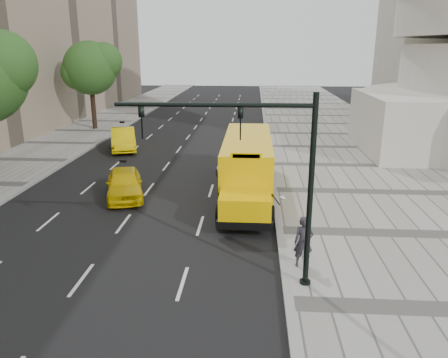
# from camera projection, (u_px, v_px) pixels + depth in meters

# --- Properties ---
(ground) EXTENTS (140.00, 140.00, 0.00)m
(ground) POSITION_uv_depth(u_px,v_px,m) (167.00, 190.00, 24.45)
(ground) COLOR black
(ground) RESTS_ON ground
(sidewalk_museum) EXTENTS (12.00, 140.00, 0.15)m
(sidewalk_museum) POSITION_uv_depth(u_px,v_px,m) (385.00, 193.00, 23.65)
(sidewalk_museum) COLOR #999791
(sidewalk_museum) RESTS_ON ground
(curb_museum) EXTENTS (0.30, 140.00, 0.15)m
(curb_museum) POSITION_uv_depth(u_px,v_px,m) (274.00, 191.00, 24.04)
(curb_museum) COLOR gray
(curb_museum) RESTS_ON ground
(curb_far) EXTENTS (0.30, 140.00, 0.15)m
(curb_far) POSITION_uv_depth(u_px,v_px,m) (28.00, 185.00, 24.95)
(curb_far) COLOR gray
(curb_far) RESTS_ON ground
(tree_c) EXTENTS (5.55, 4.93, 8.29)m
(tree_c) POSITION_uv_depth(u_px,v_px,m) (91.00, 68.00, 40.56)
(tree_c) COLOR black
(tree_c) RESTS_ON ground
(school_bus) EXTENTS (2.96, 11.56, 3.19)m
(school_bus) POSITION_uv_depth(u_px,v_px,m) (247.00, 161.00, 23.58)
(school_bus) COLOR #FDC400
(school_bus) RESTS_ON ground
(taxi_near) EXTENTS (3.03, 4.83, 1.53)m
(taxi_near) POSITION_uv_depth(u_px,v_px,m) (124.00, 183.00, 23.03)
(taxi_near) COLOR #E9C404
(taxi_near) RESTS_ON ground
(taxi_far) EXTENTS (3.21, 5.36, 1.67)m
(taxi_far) POSITION_uv_depth(u_px,v_px,m) (123.00, 139.00, 33.84)
(taxi_far) COLOR #E9C404
(taxi_far) RESTS_ON ground
(pedestrian) EXTENTS (0.68, 0.46, 1.86)m
(pedestrian) POSITION_uv_depth(u_px,v_px,m) (304.00, 242.00, 15.33)
(pedestrian) COLOR #2D2A31
(pedestrian) RESTS_ON sidewalk_museum
(traffic_signal) EXTENTS (6.18, 0.36, 6.40)m
(traffic_signal) POSITION_uv_depth(u_px,v_px,m) (266.00, 168.00, 13.42)
(traffic_signal) COLOR black
(traffic_signal) RESTS_ON ground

